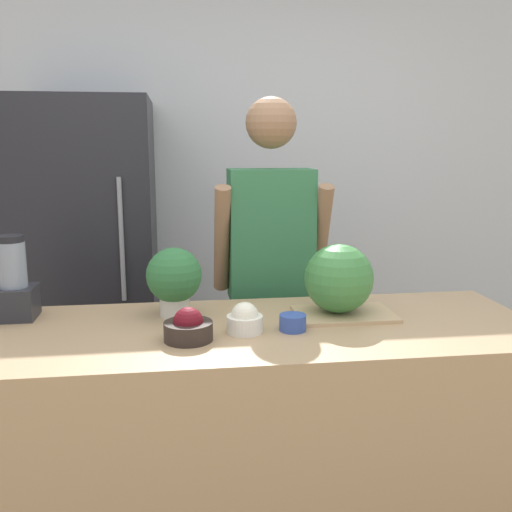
{
  "coord_description": "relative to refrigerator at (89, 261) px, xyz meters",
  "views": [
    {
      "loc": [
        -0.27,
        -1.57,
        1.54
      ],
      "look_at": [
        0.0,
        0.41,
        1.15
      ],
      "focal_mm": 40.0,
      "sensor_mm": 36.0,
      "label": 1
    }
  ],
  "objects": [
    {
      "name": "refrigerator",
      "position": [
        0.0,
        0.0,
        0.0
      ],
      "size": [
        0.74,
        0.73,
        1.78
      ],
      "color": "#232328",
      "rests_on": "ground_plane"
    },
    {
      "name": "watermelon",
      "position": [
        1.1,
        -1.21,
        0.15
      ],
      "size": [
        0.26,
        0.26,
        0.26
      ],
      "color": "#3D7F3D",
      "rests_on": "cutting_board"
    },
    {
      "name": "person",
      "position": [
        0.92,
        -0.71,
        0.02
      ],
      "size": [
        0.52,
        0.27,
        1.74
      ],
      "color": "#4C608C",
      "rests_on": "ground_plane"
    },
    {
      "name": "counter_island",
      "position": [
        0.78,
        -1.3,
        -0.44
      ],
      "size": [
        2.05,
        0.74,
        0.9
      ],
      "color": "tan",
      "rests_on": "ground_plane"
    },
    {
      "name": "bowl_cherries",
      "position": [
        0.53,
        -1.41,
        0.05
      ],
      "size": [
        0.16,
        0.16,
        0.11
      ],
      "color": "#2D231E",
      "rests_on": "counter_island"
    },
    {
      "name": "cutting_board",
      "position": [
        1.12,
        -1.22,
        0.01
      ],
      "size": [
        0.37,
        0.25,
        0.01
      ],
      "color": "tan",
      "rests_on": "counter_island"
    },
    {
      "name": "potted_plant",
      "position": [
        0.48,
        -1.13,
        0.15
      ],
      "size": [
        0.21,
        0.21,
        0.26
      ],
      "color": "beige",
      "rests_on": "counter_island"
    },
    {
      "name": "blender",
      "position": [
        -0.11,
        -1.08,
        0.13
      ],
      "size": [
        0.15,
        0.15,
        0.31
      ],
      "color": "#28282D",
      "rests_on": "counter_island"
    },
    {
      "name": "bowl_cream",
      "position": [
        0.72,
        -1.36,
        0.05
      ],
      "size": [
        0.13,
        0.13,
        0.11
      ],
      "color": "white",
      "rests_on": "counter_island"
    },
    {
      "name": "wall_back",
      "position": [
        0.78,
        0.4,
        0.41
      ],
      "size": [
        8.0,
        0.06,
        2.6
      ],
      "color": "silver",
      "rests_on": "ground_plane"
    },
    {
      "name": "bowl_small_blue",
      "position": [
        0.89,
        -1.36,
        0.03
      ],
      "size": [
        0.09,
        0.09,
        0.06
      ],
      "color": "#334C9E",
      "rests_on": "counter_island"
    }
  ]
}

